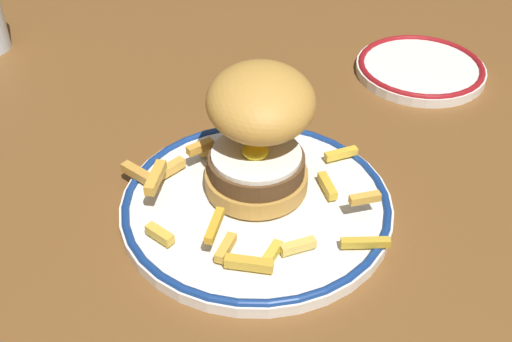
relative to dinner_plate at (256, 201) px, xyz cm
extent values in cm
cube|color=brown|center=(0.69, -0.48, -2.84)|extent=(124.92, 105.01, 4.00)
cylinder|color=white|center=(0.00, 0.00, -0.24)|extent=(26.37, 26.37, 1.20)
torus|color=navy|center=(0.00, 0.00, 0.36)|extent=(25.97, 25.97, 0.80)
cylinder|color=#B88439|center=(0.14, 1.37, 1.66)|extent=(10.06, 10.06, 1.80)
cylinder|color=#4E321A|center=(0.14, 1.37, 3.48)|extent=(9.33, 9.33, 1.84)
cylinder|color=white|center=(0.14, 1.37, 4.65)|extent=(8.66, 8.66, 0.50)
ellipsoid|color=yellow|center=(0.03, 1.16, 5.32)|extent=(2.60, 2.60, 1.40)
ellipsoid|color=#B98538|center=(1.18, 3.06, 9.52)|extent=(10.47, 11.26, 7.16)
cube|color=gold|center=(-9.04, -5.17, 1.23)|extent=(2.71, 2.67, 0.93)
cube|color=#C58B36|center=(-11.39, 3.48, 1.25)|extent=(3.91, 3.76, 0.97)
cube|color=gold|center=(-5.25, 5.35, 2.91)|extent=(2.90, 2.22, 0.86)
cube|color=gold|center=(9.77, -3.46, 2.74)|extent=(3.04, 1.29, 0.79)
cube|color=gold|center=(7.03, 0.37, 1.19)|extent=(1.48, 3.61, 0.85)
cube|color=gold|center=(9.12, -7.56, 1.15)|extent=(4.41, 0.97, 0.76)
cube|color=gold|center=(9.30, 5.41, 1.16)|extent=(3.66, 1.77, 0.79)
cube|color=gold|center=(-8.45, 4.16, 1.23)|extent=(3.33, 3.10, 0.93)
cube|color=gold|center=(-9.48, 0.43, 3.22)|extent=(1.99, 4.44, 0.98)
cube|color=gold|center=(0.56, -8.36, 1.19)|extent=(2.26, 2.98, 0.85)
cube|color=gold|center=(-3.22, -7.27, 1.19)|extent=(2.11, 3.21, 0.85)
cube|color=gold|center=(-4.10, -5.96, 2.68)|extent=(1.93, 4.09, 0.77)
cube|color=gold|center=(-1.32, -9.32, 1.23)|extent=(4.31, 1.95, 0.93)
cube|color=gold|center=(-0.79, 12.11, 2.58)|extent=(2.54, 4.43, 0.73)
cube|color=gold|center=(-3.65, 6.65, 1.22)|extent=(3.56, 1.70, 0.91)
cube|color=#DBB951|center=(3.13, -7.54, 1.19)|extent=(3.34, 1.70, 0.84)
cylinder|color=white|center=(23.22, 24.18, -0.24)|extent=(16.55, 16.55, 1.20)
torus|color=maroon|center=(23.22, 24.18, 0.36)|extent=(16.15, 16.15, 0.80)
camera|label=1|loc=(-3.60, -46.65, 41.52)|focal=44.88mm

